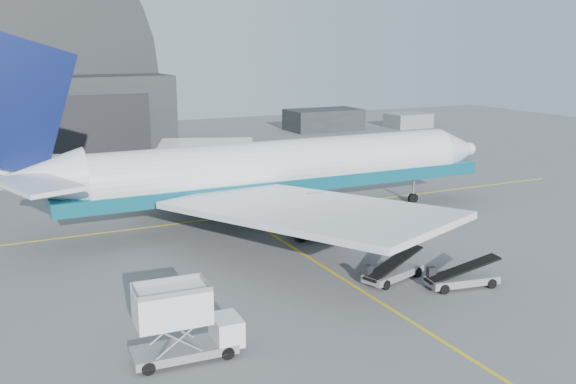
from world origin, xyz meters
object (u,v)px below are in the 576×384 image
catering_truck (182,323)px  belt_loader_b (461,278)px  pushback_tug (315,231)px  belt_loader_a (393,272)px  airliner (264,170)px

catering_truck → belt_loader_b: 20.26m
pushback_tug → belt_loader_a: size_ratio=0.73×
airliner → pushback_tug: 8.12m
catering_truck → pushback_tug: size_ratio=1.50×
catering_truck → pushback_tug: catering_truck is taller
catering_truck → belt_loader_a: catering_truck is taller
airliner → belt_loader_a: airliner is taller
airliner → catering_truck: airliner is taller
pushback_tug → catering_truck: bearing=-116.6°
belt_loader_a → airliner: bearing=79.3°
catering_truck → belt_loader_a: size_ratio=1.09×
catering_truck → belt_loader_b: size_ratio=1.09×
belt_loader_a → belt_loader_b: (3.47, -3.12, 0.00)m
airliner → belt_loader_a: 18.47m
airliner → catering_truck: (-14.76, -22.62, -2.89)m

